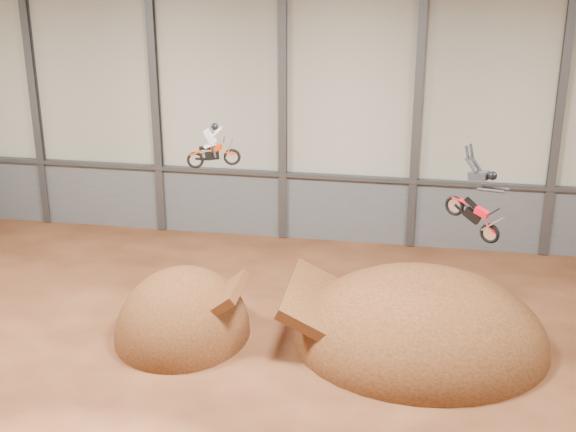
# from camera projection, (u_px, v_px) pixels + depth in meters

# --- Properties ---
(floor) EXTENTS (40.00, 40.00, 0.00)m
(floor) POSITION_uv_depth(u_px,v_px,m) (302.00, 400.00, 28.53)
(floor) COLOR #4B2414
(floor) RESTS_ON ground
(back_wall) EXTENTS (40.00, 0.10, 14.00)m
(back_wall) POSITION_uv_depth(u_px,v_px,m) (349.00, 110.00, 39.84)
(back_wall) COLOR #B6B3A1
(back_wall) RESTS_ON ground
(lower_band_back) EXTENTS (39.80, 0.18, 3.50)m
(lower_band_back) POSITION_uv_depth(u_px,v_px,m) (346.00, 210.00, 41.62)
(lower_band_back) COLOR slate
(lower_band_back) RESTS_ON ground
(steel_rail) EXTENTS (39.80, 0.35, 0.20)m
(steel_rail) POSITION_uv_depth(u_px,v_px,m) (347.00, 178.00, 40.84)
(steel_rail) COLOR #47494F
(steel_rail) RESTS_ON lower_band_back
(steel_column_0) EXTENTS (0.40, 0.36, 13.90)m
(steel_column_0) POSITION_uv_depth(u_px,v_px,m) (34.00, 98.00, 42.29)
(steel_column_0) COLOR #47494F
(steel_column_0) RESTS_ON ground
(steel_column_1) EXTENTS (0.40, 0.36, 13.90)m
(steel_column_1) POSITION_uv_depth(u_px,v_px,m) (155.00, 103.00, 41.24)
(steel_column_1) COLOR #47494F
(steel_column_1) RESTS_ON ground
(steel_column_2) EXTENTS (0.40, 0.36, 13.90)m
(steel_column_2) POSITION_uv_depth(u_px,v_px,m) (283.00, 108.00, 40.18)
(steel_column_2) COLOR #47494F
(steel_column_2) RESTS_ON ground
(steel_column_3) EXTENTS (0.40, 0.36, 13.90)m
(steel_column_3) POSITION_uv_depth(u_px,v_px,m) (417.00, 114.00, 39.12)
(steel_column_3) COLOR #47494F
(steel_column_3) RESTS_ON ground
(steel_column_4) EXTENTS (0.40, 0.36, 13.90)m
(steel_column_4) POSITION_uv_depth(u_px,v_px,m) (559.00, 119.00, 38.07)
(steel_column_4) COLOR #47494F
(steel_column_4) RESTS_ON ground
(takeoff_ramp) EXTENTS (5.48, 6.32, 5.48)m
(takeoff_ramp) POSITION_uv_depth(u_px,v_px,m) (183.00, 334.00, 32.97)
(takeoff_ramp) COLOR #422210
(takeoff_ramp) RESTS_ON ground
(landing_ramp) EXTENTS (10.18, 9.01, 5.87)m
(landing_ramp) POSITION_uv_depth(u_px,v_px,m) (419.00, 343.00, 32.24)
(landing_ramp) COLOR #422210
(landing_ramp) RESTS_ON ground
(fmx_rider_a) EXTENTS (2.35, 1.29, 2.04)m
(fmx_rider_a) POSITION_uv_depth(u_px,v_px,m) (214.00, 143.00, 31.19)
(fmx_rider_a) COLOR red
(fmx_rider_b) EXTENTS (3.95, 2.81, 3.83)m
(fmx_rider_b) POSITION_uv_depth(u_px,v_px,m) (470.00, 192.00, 28.89)
(fmx_rider_b) COLOR red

